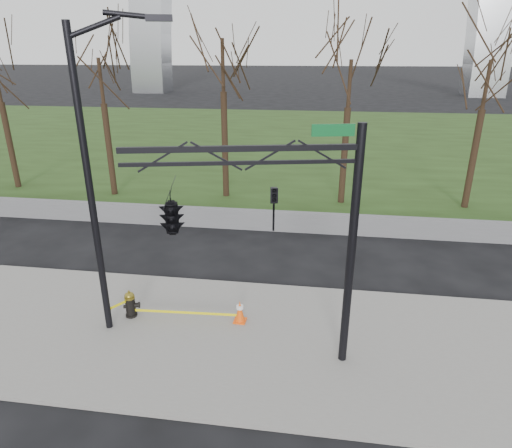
# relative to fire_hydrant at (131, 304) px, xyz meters

# --- Properties ---
(ground) EXTENTS (500.00, 500.00, 0.00)m
(ground) POSITION_rel_fire_hydrant_xyz_m (2.94, -0.54, -0.48)
(ground) COLOR black
(ground) RESTS_ON ground
(sidewalk) EXTENTS (18.00, 6.00, 0.10)m
(sidewalk) POSITION_rel_fire_hydrant_xyz_m (2.94, -0.54, -0.43)
(sidewalk) COLOR gray
(sidewalk) RESTS_ON ground
(grass_strip) EXTENTS (120.00, 40.00, 0.06)m
(grass_strip) POSITION_rel_fire_hydrant_xyz_m (2.94, 29.46, -0.45)
(grass_strip) COLOR #243814
(grass_strip) RESTS_ON ground
(guardrail) EXTENTS (60.00, 0.30, 0.90)m
(guardrail) POSITION_rel_fire_hydrant_xyz_m (2.94, 7.46, -0.03)
(guardrail) COLOR #59595B
(guardrail) RESTS_ON ground
(tree_row) EXTENTS (40.81, 4.00, 8.63)m
(tree_row) POSITION_rel_fire_hydrant_xyz_m (0.34, 11.46, 3.83)
(tree_row) COLOR black
(tree_row) RESTS_ON ground
(fire_hydrant) EXTENTS (0.52, 0.34, 0.84)m
(fire_hydrant) POSITION_rel_fire_hydrant_xyz_m (0.00, 0.00, 0.00)
(fire_hydrant) COLOR black
(fire_hydrant) RESTS_ON sidewalk
(traffic_cone) EXTENTS (0.36, 0.36, 0.67)m
(traffic_cone) POSITION_rel_fire_hydrant_xyz_m (3.20, 0.17, -0.05)
(traffic_cone) COLOR #FF550D
(traffic_cone) RESTS_ON sidewalk
(street_light) EXTENTS (2.33, 0.87, 8.21)m
(street_light) POSITION_rel_fire_hydrant_xyz_m (-0.19, -0.55, 4.21)
(street_light) COLOR black
(street_light) RESTS_ON ground
(traffic_signal_mast) EXTENTS (5.00, 2.54, 6.00)m
(traffic_signal_mast) POSITION_rel_fire_hydrant_xyz_m (2.89, -1.78, 3.66)
(traffic_signal_mast) COLOR black
(traffic_signal_mast) RESTS_ON ground
(caution_tape) EXTENTS (3.61, 0.79, 0.43)m
(caution_tape) POSITION_rel_fire_hydrant_xyz_m (1.26, 0.01, -0.12)
(caution_tape) COLOR yellow
(caution_tape) RESTS_ON ground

